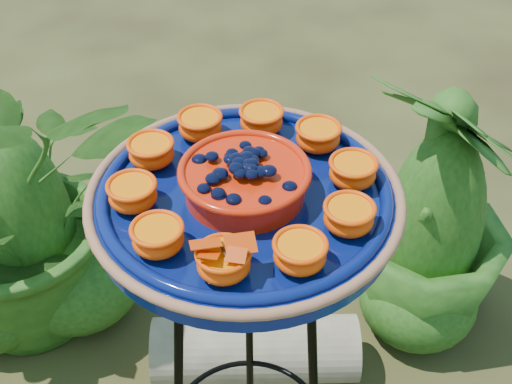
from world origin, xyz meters
TOP-DOWN VIEW (x-y plane):
  - tripod_stand at (0.12, -0.07)m, footprint 0.37×0.39m
  - feeder_dish at (0.12, -0.07)m, footprint 0.53×0.53m
  - driftwood_log at (0.13, 0.33)m, footprint 0.60×0.21m
  - shrub_back_left at (-0.55, 0.59)m, footprint 0.99×0.92m
  - shrub_back_right at (0.65, 0.56)m, footprint 0.69×0.69m

SIDE VIEW (x-z plane):
  - driftwood_log at x=0.13m, z-range 0.00..0.20m
  - shrub_back_right at x=0.65m, z-range 0.00..0.87m
  - shrub_back_left at x=-0.55m, z-range 0.00..0.91m
  - tripod_stand at x=0.12m, z-range 0.11..1.10m
  - feeder_dish at x=0.12m, z-range 0.98..1.10m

